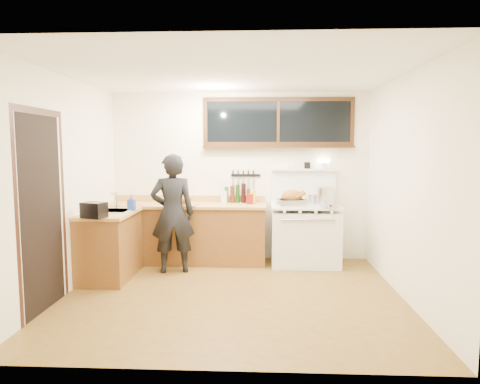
{
  "coord_description": "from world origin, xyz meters",
  "views": [
    {
      "loc": [
        0.32,
        -4.95,
        1.76
      ],
      "look_at": [
        0.05,
        0.85,
        1.15
      ],
      "focal_mm": 32.0,
      "sensor_mm": 36.0,
      "label": 1
    }
  ],
  "objects_px": {
    "cutting_board": "(184,202)",
    "roast_turkey": "(292,199)",
    "man": "(173,213)",
    "vintage_stove": "(305,234)"
  },
  "relations": [
    {
      "from": "cutting_board",
      "to": "vintage_stove",
      "type": "bearing_deg",
      "value": 4.09
    },
    {
      "from": "vintage_stove",
      "to": "man",
      "type": "relative_size",
      "value": 0.95
    },
    {
      "from": "cutting_board",
      "to": "man",
      "type": "bearing_deg",
      "value": -104.66
    },
    {
      "from": "cutting_board",
      "to": "roast_turkey",
      "type": "height_order",
      "value": "roast_turkey"
    },
    {
      "from": "cutting_board",
      "to": "roast_turkey",
      "type": "distance_m",
      "value": 1.6
    },
    {
      "from": "roast_turkey",
      "to": "vintage_stove",
      "type": "bearing_deg",
      "value": 29.29
    },
    {
      "from": "vintage_stove",
      "to": "cutting_board",
      "type": "distance_m",
      "value": 1.87
    },
    {
      "from": "vintage_stove",
      "to": "cutting_board",
      "type": "bearing_deg",
      "value": -175.91
    },
    {
      "from": "man",
      "to": "roast_turkey",
      "type": "xyz_separation_m",
      "value": [
        1.69,
        0.37,
        0.17
      ]
    },
    {
      "from": "cutting_board",
      "to": "roast_turkey",
      "type": "xyz_separation_m",
      "value": [
        1.6,
        0.01,
        0.05
      ]
    }
  ]
}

